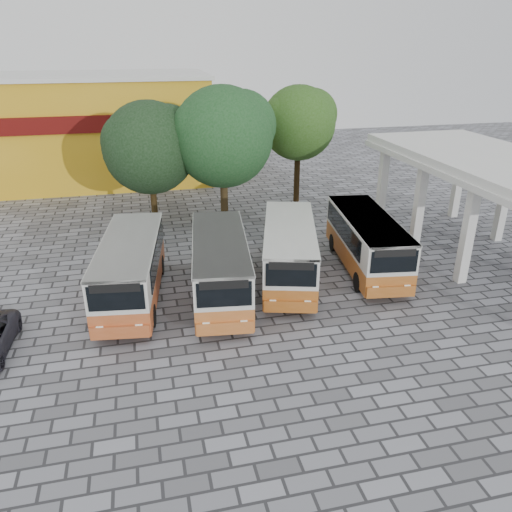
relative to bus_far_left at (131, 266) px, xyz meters
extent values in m
plane|color=#5A5A5F|center=(7.47, -3.64, -1.60)|extent=(90.00, 90.00, 0.00)
cube|color=silver|center=(15.32, 6.86, 0.90)|extent=(0.45, 0.45, 5.00)
cube|color=silver|center=(20.62, 6.86, 0.90)|extent=(0.45, 0.45, 5.00)
cube|color=silver|center=(17.97, 0.36, 3.60)|extent=(6.60, 15.60, 0.40)
cube|color=silver|center=(17.97, 0.36, 3.25)|extent=(6.80, 15.80, 0.30)
cube|color=gold|center=(-3.53, 22.36, 2.40)|extent=(20.00, 10.00, 8.00)
cube|color=#590C0A|center=(-3.53, 17.26, 3.60)|extent=(20.00, 0.20, 1.20)
cube|color=silver|center=(-3.53, 22.36, 6.55)|extent=(20.40, 10.40, 0.30)
cube|color=#B14F23|center=(0.00, 0.01, -0.74)|extent=(3.26, 7.88, 1.00)
cube|color=silver|center=(0.00, 0.01, 0.46)|extent=(3.26, 7.88, 1.40)
cube|color=silver|center=(0.00, 0.01, 1.11)|extent=(3.31, 7.88, 0.11)
cube|color=black|center=(-1.17, 0.01, 0.48)|extent=(0.86, 6.26, 1.00)
cube|color=black|center=(1.17, 0.01, 0.48)|extent=(0.86, 6.26, 1.00)
cube|color=black|center=(0.00, -3.83, 0.48)|extent=(2.04, 0.31, 1.00)
cube|color=black|center=(0.00, -3.83, 0.88)|extent=(1.81, 0.29, 0.32)
cylinder|color=black|center=(-1.03, -2.47, -1.13)|extent=(0.27, 0.96, 0.96)
cylinder|color=black|center=(1.03, -2.47, -1.13)|extent=(0.27, 0.96, 0.96)
cylinder|color=black|center=(-1.03, 2.50, -1.13)|extent=(0.27, 0.96, 0.96)
cylinder|color=black|center=(1.03, 2.50, -1.13)|extent=(0.27, 0.96, 0.96)
cube|color=#B96126|center=(3.86, -0.63, -0.74)|extent=(3.21, 7.85, 1.00)
cube|color=silver|center=(3.86, -0.63, 0.46)|extent=(3.21, 7.85, 1.40)
cube|color=silver|center=(3.86, -0.63, 1.10)|extent=(3.26, 7.86, 0.11)
cube|color=black|center=(2.70, -0.63, 0.48)|extent=(0.83, 6.25, 1.00)
cube|color=black|center=(5.03, -0.63, 0.48)|extent=(0.83, 6.25, 1.00)
cube|color=black|center=(3.86, -4.46, 0.48)|extent=(2.04, 0.30, 1.00)
cube|color=black|center=(3.86, -4.46, 0.88)|extent=(1.81, 0.28, 0.32)
cylinder|color=black|center=(2.83, -3.11, -1.13)|extent=(0.27, 0.95, 0.95)
cylinder|color=black|center=(4.89, -3.11, -1.13)|extent=(0.27, 0.95, 0.95)
cylinder|color=black|center=(2.83, 1.85, -1.13)|extent=(0.27, 0.95, 0.95)
cylinder|color=black|center=(4.89, 1.85, -1.13)|extent=(0.27, 0.95, 0.95)
cube|color=#A45418|center=(7.33, 0.28, -0.74)|extent=(4.27, 7.93, 1.00)
cube|color=silver|center=(7.33, 0.28, 0.45)|extent=(4.27, 7.93, 1.40)
cube|color=silver|center=(7.33, 0.28, 1.09)|extent=(4.32, 7.95, 0.11)
cube|color=black|center=(6.17, 0.28, 0.47)|extent=(1.76, 6.04, 1.00)
cube|color=black|center=(8.49, 0.28, 0.47)|extent=(1.76, 6.04, 1.00)
cube|color=black|center=(7.33, -3.54, 0.47)|extent=(1.98, 0.61, 1.00)
cube|color=black|center=(7.33, -3.54, 0.87)|extent=(1.75, 0.55, 0.32)
cylinder|color=black|center=(6.31, -2.19, -1.13)|extent=(0.27, 0.95, 0.95)
cylinder|color=black|center=(8.36, -2.19, -1.13)|extent=(0.27, 0.95, 0.95)
cylinder|color=black|center=(6.31, 2.75, -1.13)|extent=(0.27, 0.95, 0.95)
cylinder|color=black|center=(8.36, 2.75, -1.13)|extent=(0.27, 0.95, 0.95)
cube|color=#A4551B|center=(11.46, 0.63, -0.75)|extent=(3.29, 7.80, 0.99)
cube|color=silver|center=(11.46, 0.63, 0.44)|extent=(3.29, 7.80, 1.39)
cube|color=silver|center=(11.46, 0.63, 1.08)|extent=(3.33, 7.81, 0.11)
cube|color=black|center=(10.31, 0.63, 0.46)|extent=(0.91, 6.19, 0.99)
cube|color=black|center=(12.62, 0.63, 0.46)|extent=(0.91, 6.19, 0.99)
cube|color=black|center=(11.46, -3.17, 0.46)|extent=(2.02, 0.33, 0.99)
cube|color=black|center=(11.46, -3.17, 0.85)|extent=(1.79, 0.31, 0.32)
cylinder|color=black|center=(10.44, -1.83, -1.13)|extent=(0.26, 0.95, 0.95)
cylinder|color=black|center=(12.48, -1.83, -1.13)|extent=(0.26, 0.95, 0.95)
cylinder|color=black|center=(10.44, 3.09, -1.13)|extent=(0.26, 0.95, 0.95)
cylinder|color=black|center=(12.48, 3.09, -1.13)|extent=(0.26, 0.95, 0.95)
cylinder|color=#3B2B13|center=(1.46, 10.18, 0.15)|extent=(0.38, 0.38, 3.52)
sphere|color=black|center=(1.46, 10.18, 3.14)|extent=(5.59, 5.59, 5.59)
sphere|color=black|center=(2.58, 10.48, 3.70)|extent=(3.91, 3.91, 3.91)
sphere|color=black|center=(0.49, 9.98, 3.56)|extent=(3.63, 3.63, 3.63)
cylinder|color=#43331B|center=(5.79, 9.27, 0.36)|extent=(0.47, 0.47, 3.93)
sphere|color=#154018|center=(5.79, 9.27, 3.76)|extent=(6.06, 6.06, 6.06)
sphere|color=#154018|center=(7.00, 9.57, 4.36)|extent=(4.24, 4.24, 4.24)
sphere|color=#154018|center=(4.73, 9.07, 4.21)|extent=(3.94, 3.94, 3.94)
cylinder|color=black|center=(11.57, 12.45, 0.33)|extent=(0.40, 0.40, 3.86)
sphere|color=#254C12|center=(11.57, 12.45, 3.91)|extent=(5.03, 5.03, 5.03)
sphere|color=#254C12|center=(12.58, 12.75, 4.41)|extent=(3.52, 3.52, 3.52)
sphere|color=#254C12|center=(10.69, 12.25, 4.29)|extent=(3.27, 3.27, 3.27)
camera|label=1|loc=(0.78, -20.56, 9.13)|focal=35.00mm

